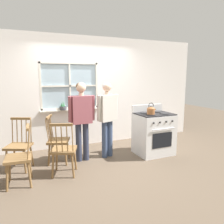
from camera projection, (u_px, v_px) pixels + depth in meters
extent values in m
plane|color=brown|center=(105.00, 164.00, 4.38)|extent=(16.00, 16.00, 0.00)
cube|color=white|center=(145.00, 90.00, 6.13)|extent=(2.85, 0.06, 2.70)
cube|color=white|center=(71.00, 127.00, 5.43)|extent=(1.40, 0.06, 0.94)
cube|color=white|center=(69.00, 48.00, 5.12)|extent=(1.40, 0.06, 0.64)
cube|color=silver|center=(71.00, 110.00, 5.29)|extent=(1.46, 0.10, 0.03)
cube|color=#9EB7C6|center=(70.00, 86.00, 5.27)|extent=(1.34, 0.01, 1.06)
cube|color=silver|center=(70.00, 86.00, 5.24)|extent=(0.04, 0.02, 1.12)
cube|color=silver|center=(70.00, 86.00, 5.24)|extent=(1.40, 0.02, 0.04)
cube|color=silver|center=(40.00, 86.00, 4.98)|extent=(0.04, 0.03, 1.12)
cube|color=silver|center=(97.00, 85.00, 5.51)|extent=(0.04, 0.03, 1.12)
cube|color=silver|center=(69.00, 63.00, 5.16)|extent=(1.40, 0.03, 0.04)
cube|color=silver|center=(71.00, 108.00, 5.33)|extent=(1.40, 0.03, 0.04)
cube|color=olive|center=(64.00, 150.00, 3.86)|extent=(0.54, 0.52, 0.04)
cylinder|color=olive|center=(75.00, 159.00, 4.06)|extent=(0.08, 0.06, 0.43)
cylinder|color=olive|center=(57.00, 159.00, 4.05)|extent=(0.06, 0.08, 0.43)
cylinder|color=olive|center=(73.00, 166.00, 3.75)|extent=(0.06, 0.08, 0.43)
cylinder|color=olive|center=(53.00, 166.00, 3.73)|extent=(0.08, 0.06, 0.43)
cylinder|color=olive|center=(73.00, 140.00, 3.66)|extent=(0.04, 0.07, 0.48)
cylinder|color=olive|center=(67.00, 140.00, 3.66)|extent=(0.04, 0.07, 0.48)
cylinder|color=olive|center=(62.00, 140.00, 3.65)|extent=(0.04, 0.07, 0.48)
cylinder|color=olive|center=(56.00, 140.00, 3.65)|extent=(0.04, 0.07, 0.48)
cylinder|color=olive|center=(51.00, 140.00, 3.64)|extent=(0.04, 0.07, 0.48)
cube|color=olive|center=(61.00, 125.00, 3.61)|extent=(0.37, 0.17, 0.04)
cube|color=olive|center=(19.00, 146.00, 4.05)|extent=(0.55, 0.54, 0.04)
cylinder|color=olive|center=(6.00, 162.00, 3.94)|extent=(0.09, 0.06, 0.43)
cylinder|color=olive|center=(25.00, 162.00, 3.93)|extent=(0.06, 0.09, 0.43)
cylinder|color=olive|center=(14.00, 155.00, 4.25)|extent=(0.06, 0.09, 0.43)
cylinder|color=olive|center=(32.00, 155.00, 4.25)|extent=(0.09, 0.06, 0.43)
cylinder|color=olive|center=(12.00, 131.00, 4.19)|extent=(0.05, 0.07, 0.48)
cylinder|color=olive|center=(17.00, 132.00, 4.18)|extent=(0.05, 0.07, 0.48)
cylinder|color=olive|center=(22.00, 132.00, 4.18)|extent=(0.05, 0.07, 0.48)
cylinder|color=olive|center=(26.00, 132.00, 4.18)|extent=(0.05, 0.07, 0.48)
cylinder|color=olive|center=(31.00, 132.00, 4.18)|extent=(0.05, 0.07, 0.48)
cube|color=olive|center=(21.00, 119.00, 4.14)|extent=(0.36, 0.20, 0.04)
cube|color=olive|center=(59.00, 141.00, 4.40)|extent=(0.52, 0.53, 0.04)
cylinder|color=olive|center=(66.00, 155.00, 4.27)|extent=(0.06, 0.08, 0.43)
cylinder|color=olive|center=(68.00, 149.00, 4.61)|extent=(0.08, 0.06, 0.43)
cylinder|color=olive|center=(49.00, 155.00, 4.26)|extent=(0.08, 0.06, 0.43)
cylinder|color=olive|center=(53.00, 149.00, 4.59)|extent=(0.06, 0.08, 0.43)
cylinder|color=olive|center=(47.00, 132.00, 4.17)|extent=(0.07, 0.04, 0.48)
cylinder|color=olive|center=(48.00, 131.00, 4.26)|extent=(0.07, 0.04, 0.48)
cylinder|color=olive|center=(49.00, 129.00, 4.35)|extent=(0.07, 0.04, 0.48)
cylinder|color=olive|center=(51.00, 128.00, 4.44)|extent=(0.07, 0.04, 0.48)
cylinder|color=olive|center=(52.00, 127.00, 4.53)|extent=(0.07, 0.04, 0.48)
cube|color=olive|center=(49.00, 117.00, 4.31)|extent=(0.17, 0.37, 0.04)
cube|color=olive|center=(18.00, 158.00, 3.48)|extent=(0.43, 0.45, 0.04)
cylinder|color=olive|center=(10.00, 169.00, 3.63)|extent=(0.07, 0.07, 0.43)
cylinder|color=olive|center=(7.00, 178.00, 3.31)|extent=(0.07, 0.07, 0.43)
cylinder|color=olive|center=(30.00, 166.00, 3.73)|extent=(0.07, 0.07, 0.43)
cylinder|color=olive|center=(30.00, 175.00, 3.41)|extent=(0.07, 0.07, 0.43)
cylinder|color=olive|center=(29.00, 139.00, 3.67)|extent=(0.07, 0.02, 0.48)
cylinder|color=olive|center=(29.00, 141.00, 3.58)|extent=(0.07, 0.02, 0.48)
cylinder|color=olive|center=(29.00, 143.00, 3.50)|extent=(0.07, 0.02, 0.48)
cylinder|color=olive|center=(28.00, 144.00, 3.41)|extent=(0.07, 0.02, 0.48)
cylinder|color=olive|center=(28.00, 146.00, 3.33)|extent=(0.07, 0.02, 0.48)
cube|color=olive|center=(28.00, 127.00, 3.46)|extent=(0.07, 0.38, 0.04)
cylinder|color=#2D3347|center=(79.00, 142.00, 4.47)|extent=(0.12, 0.12, 0.79)
cylinder|color=#2D3347|center=(86.00, 141.00, 4.53)|extent=(0.12, 0.12, 0.79)
cube|color=#934C56|center=(82.00, 110.00, 4.39)|extent=(0.40, 0.21, 0.56)
cylinder|color=#934C56|center=(70.00, 109.00, 4.27)|extent=(0.08, 0.11, 0.52)
cylinder|color=#934C56|center=(93.00, 108.00, 4.46)|extent=(0.08, 0.11, 0.52)
cylinder|color=beige|center=(81.00, 94.00, 4.33)|extent=(0.10, 0.10, 0.07)
sphere|color=beige|center=(81.00, 87.00, 4.31)|extent=(0.20, 0.20, 0.20)
ellipsoid|color=brown|center=(81.00, 87.00, 4.32)|extent=(0.20, 0.20, 0.16)
cylinder|color=#384766|center=(105.00, 139.00, 4.67)|extent=(0.12, 0.12, 0.79)
cylinder|color=#384766|center=(110.00, 138.00, 4.76)|extent=(0.12, 0.12, 0.79)
cube|color=beige|center=(107.00, 108.00, 4.60)|extent=(0.41, 0.30, 0.56)
cylinder|color=beige|center=(99.00, 108.00, 4.45)|extent=(0.10, 0.13, 0.52)
cylinder|color=beige|center=(116.00, 106.00, 4.72)|extent=(0.10, 0.13, 0.52)
cylinder|color=beige|center=(107.00, 93.00, 4.55)|extent=(0.10, 0.10, 0.07)
sphere|color=beige|center=(107.00, 87.00, 4.53)|extent=(0.18, 0.18, 0.18)
ellipsoid|color=silver|center=(107.00, 86.00, 4.54)|extent=(0.19, 0.19, 0.15)
cube|color=silver|center=(154.00, 134.00, 4.89)|extent=(0.79, 0.64, 0.90)
cube|color=black|center=(154.00, 114.00, 4.82)|extent=(0.77, 0.61, 0.02)
cylinder|color=#2D2D30|center=(151.00, 115.00, 4.63)|extent=(0.20, 0.20, 0.02)
cylinder|color=#2D2D30|center=(164.00, 113.00, 4.77)|extent=(0.20, 0.20, 0.02)
cylinder|color=#2D2D30|center=(144.00, 113.00, 4.86)|extent=(0.20, 0.20, 0.02)
cylinder|color=#2D2D30|center=(158.00, 112.00, 5.00)|extent=(0.20, 0.20, 0.02)
cube|color=silver|center=(147.00, 108.00, 5.06)|extent=(0.79, 0.06, 0.16)
cube|color=black|center=(162.00, 140.00, 4.61)|extent=(0.49, 0.01, 0.32)
cylinder|color=silver|center=(163.00, 129.00, 4.55)|extent=(0.55, 0.02, 0.02)
cylinder|color=#232326|center=(154.00, 123.00, 4.44)|extent=(0.04, 0.02, 0.04)
cylinder|color=#232326|center=(160.00, 122.00, 4.51)|extent=(0.04, 0.02, 0.04)
cylinder|color=#232326|center=(166.00, 122.00, 4.57)|extent=(0.04, 0.02, 0.04)
cylinder|color=#232326|center=(172.00, 121.00, 4.63)|extent=(0.04, 0.02, 0.04)
cylinder|color=#A86638|center=(151.00, 111.00, 4.62)|extent=(0.17, 0.17, 0.12)
ellipsoid|color=#A86638|center=(151.00, 109.00, 4.61)|extent=(0.16, 0.16, 0.07)
sphere|color=black|center=(151.00, 106.00, 4.60)|extent=(0.03, 0.03, 0.03)
cylinder|color=#A86638|center=(154.00, 110.00, 4.65)|extent=(0.08, 0.03, 0.07)
torus|color=black|center=(151.00, 106.00, 4.60)|extent=(0.12, 0.01, 0.12)
cylinder|color=#42474C|center=(63.00, 108.00, 5.19)|extent=(0.17, 0.17, 0.08)
cylinder|color=#33261C|center=(63.00, 107.00, 5.18)|extent=(0.15, 0.15, 0.01)
cone|color=#388447|center=(64.00, 104.00, 5.19)|extent=(0.05, 0.04, 0.13)
cone|color=#388447|center=(63.00, 105.00, 5.20)|extent=(0.04, 0.05, 0.06)
cone|color=#388447|center=(62.00, 104.00, 5.17)|extent=(0.07, 0.04, 0.13)
cone|color=#388447|center=(63.00, 105.00, 5.15)|extent=(0.04, 0.04, 0.07)
cone|color=#388447|center=(64.00, 105.00, 5.16)|extent=(0.05, 0.05, 0.10)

